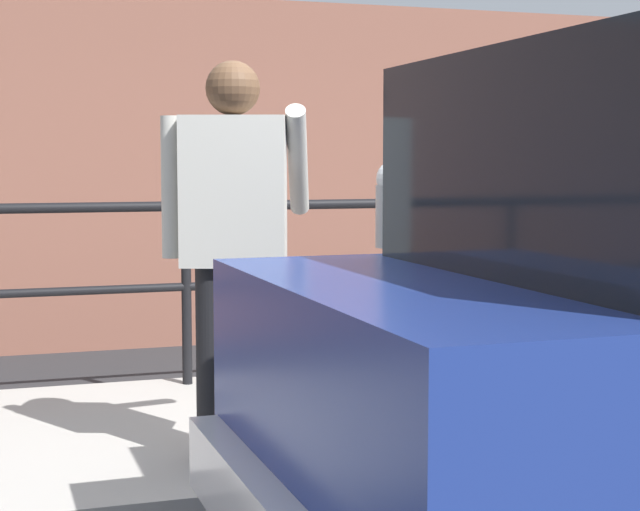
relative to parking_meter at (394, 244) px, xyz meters
The scene contains 6 objects.
ground_plane 1.19m from the parking_meter, 40.48° to the right, with size 160.00×160.00×0.00m, color #2B2B2D.
sidewalk_curb 1.39m from the parking_meter, 70.46° to the left, with size 36.00×2.25×0.14m, color #ADA8A0.
parking_meter is the anchor object (origin of this frame).
pedestrian_at_meter 0.72m from the parking_meter, 164.50° to the left, with size 0.76×0.53×1.79m.
background_railing 1.85m from the parking_meter, 80.39° to the left, with size 24.06×0.06×1.11m.
backdrop_wall 4.07m from the parking_meter, 85.66° to the left, with size 32.00×0.50×2.79m, color brown.
Camera 1 is at (-1.99, -3.89, 1.49)m, focal length 56.22 mm.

